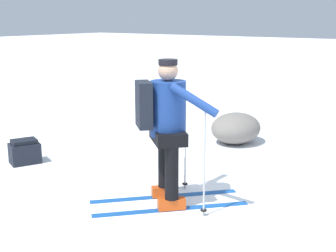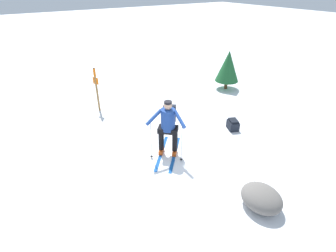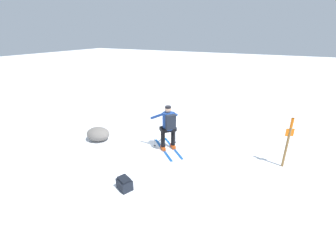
{
  "view_description": "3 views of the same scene",
  "coord_description": "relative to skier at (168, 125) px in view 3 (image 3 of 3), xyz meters",
  "views": [
    {
      "loc": [
        4.68,
        2.38,
        2.07
      ],
      "look_at": [
        0.63,
        -0.5,
        0.9
      ],
      "focal_mm": 50.0,
      "sensor_mm": 36.0,
      "label": 1
    },
    {
      "loc": [
        -4.49,
        2.86,
        4.37
      ],
      "look_at": [
        0.63,
        -0.5,
        0.9
      ],
      "focal_mm": 28.0,
      "sensor_mm": 36.0,
      "label": 2
    },
    {
      "loc": [
        3.91,
        -6.93,
        3.94
      ],
      "look_at": [
        0.63,
        -0.5,
        0.9
      ],
      "focal_mm": 24.0,
      "sensor_mm": 36.0,
      "label": 3
    }
  ],
  "objects": [
    {
      "name": "dropped_backpack",
      "position": [
        -0.03,
        -2.53,
        -0.78
      ],
      "size": [
        0.5,
        0.45,
        0.35
      ],
      "color": "black",
      "rests_on": "ground_plane"
    },
    {
      "name": "rock_boulder",
      "position": [
        -2.79,
        -0.57,
        -0.69
      ],
      "size": [
        0.92,
        0.78,
        0.51
      ],
      "primitive_type": "ellipsoid",
      "color": "slate",
      "rests_on": "ground_plane"
    },
    {
      "name": "trail_marker",
      "position": [
        3.73,
        0.65,
        0.03
      ],
      "size": [
        0.23,
        0.13,
        1.63
      ],
      "color": "olive",
      "rests_on": "ground_plane"
    },
    {
      "name": "skier",
      "position": [
        0.0,
        0.0,
        0.0
      ],
      "size": [
        1.6,
        1.53,
        1.63
      ],
      "color": "#144C9E",
      "rests_on": "ground_plane"
    },
    {
      "name": "ground_plane",
      "position": [
        -0.65,
        0.52,
        -0.94
      ],
      "size": [
        80.0,
        80.0,
        0.0
      ],
      "primitive_type": "plane",
      "color": "white"
    }
  ]
}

